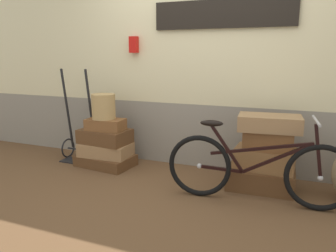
# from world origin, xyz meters

# --- Properties ---
(ground) EXTENTS (9.58, 5.20, 0.06)m
(ground) POSITION_xyz_m (0.00, 0.00, -0.03)
(ground) COLOR brown
(station_building) EXTENTS (7.58, 0.74, 2.64)m
(station_building) POSITION_xyz_m (0.01, 0.85, 1.32)
(station_building) COLOR gray
(station_building) RESTS_ON ground
(suitcase_0) EXTENTS (0.74, 0.52, 0.14)m
(suitcase_0) POSITION_xyz_m (-1.05, 0.34, 0.07)
(suitcase_0) COLOR brown
(suitcase_0) RESTS_ON ground
(suitcase_1) EXTENTS (0.64, 0.42, 0.16)m
(suitcase_1) POSITION_xyz_m (-1.04, 0.34, 0.22)
(suitcase_1) COLOR #9E754C
(suitcase_1) RESTS_ON suitcase_0
(suitcase_2) EXTENTS (0.64, 0.44, 0.17)m
(suitcase_2) POSITION_xyz_m (-1.06, 0.35, 0.38)
(suitcase_2) COLOR brown
(suitcase_2) RESTS_ON suitcase_1
(suitcase_3) EXTENTS (0.47, 0.29, 0.14)m
(suitcase_3) POSITION_xyz_m (-1.02, 0.33, 0.54)
(suitcase_3) COLOR brown
(suitcase_3) RESTS_ON suitcase_2
(suitcase_4) EXTENTS (0.69, 0.44, 0.22)m
(suitcase_4) POSITION_xyz_m (0.87, 0.32, 0.11)
(suitcase_4) COLOR brown
(suitcase_4) RESTS_ON ground
(suitcase_5) EXTENTS (0.61, 0.38, 0.22)m
(suitcase_5) POSITION_xyz_m (0.89, 0.35, 0.33)
(suitcase_5) COLOR olive
(suitcase_5) RESTS_ON suitcase_4
(suitcase_6) EXTENTS (0.49, 0.30, 0.20)m
(suitcase_6) POSITION_xyz_m (0.92, 0.32, 0.53)
(suitcase_6) COLOR brown
(suitcase_6) RESTS_ON suitcase_5
(suitcase_7) EXTENTS (0.65, 0.41, 0.16)m
(suitcase_7) POSITION_xyz_m (0.92, 0.32, 0.71)
(suitcase_7) COLOR #9E754C
(suitcase_7) RESTS_ON suitcase_6
(wicker_basket) EXTENTS (0.29, 0.29, 0.31)m
(wicker_basket) POSITION_xyz_m (-1.04, 0.33, 0.76)
(wicker_basket) COLOR tan
(wicker_basket) RESTS_ON suitcase_3
(luggage_trolley) EXTENTS (0.45, 0.35, 1.21)m
(luggage_trolley) POSITION_xyz_m (-1.50, 0.42, 0.28)
(luggage_trolley) COLOR black
(luggage_trolley) RESTS_ON ground
(bicycle) EXTENTS (1.72, 0.46, 0.84)m
(bicycle) POSITION_xyz_m (0.86, -0.05, 0.34)
(bicycle) COLOR black
(bicycle) RESTS_ON ground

